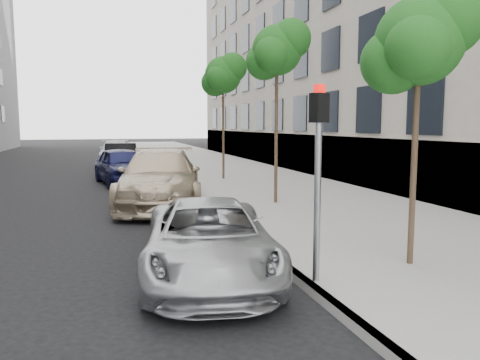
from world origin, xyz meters
name	(u,v)px	position (x,y,z in m)	size (l,w,h in m)	color
ground	(256,332)	(0.00, 0.00, 0.00)	(160.00, 160.00, 0.00)	black
sidewalk	(204,163)	(4.30, 24.00, 0.07)	(6.40, 72.00, 0.14)	gray
curb	(154,164)	(1.18, 24.00, 0.07)	(0.15, 72.00, 0.14)	#9E9B93
tree_near	(421,41)	(3.23, 1.50, 3.78)	(1.74, 1.54, 4.50)	#38281C
tree_mid	(278,50)	(3.23, 8.00, 4.60)	(1.78, 1.58, 5.35)	#38281C
tree_far	(224,75)	(3.23, 14.50, 4.55)	(1.85, 1.65, 5.33)	#38281C
signal_pole	(318,159)	(1.30, 1.13, 1.96)	(0.29, 0.25, 2.89)	#939699
minivan	(209,239)	(-0.10, 2.18, 0.61)	(2.02, 4.39, 1.22)	#A7A9AC
suv	(160,178)	(-0.10, 9.18, 0.85)	(2.38, 5.86, 1.70)	tan
sedan_blue	(122,166)	(-1.04, 14.95, 0.76)	(1.80, 4.47, 1.52)	#111339
sedan_black	(121,158)	(-0.93, 20.05, 0.75)	(1.58, 4.54, 1.50)	black
sedan_rear	(116,152)	(-1.07, 26.42, 0.73)	(2.03, 5.00, 1.45)	#A7AAAF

